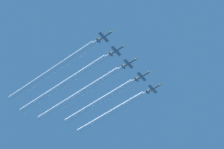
{
  "coord_description": "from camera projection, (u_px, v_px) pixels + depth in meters",
  "views": [
    {
      "loc": [
        137.17,
        93.27,
        2.2
      ],
      "look_at": [
        0.07,
        -13.64,
        227.75
      ],
      "focal_mm": 74.13,
      "sensor_mm": 36.0,
      "label": 1
    }
  ],
  "objects": [
    {
      "name": "smoke_trail_far_right",
      "position": [
        52.0,
        71.0,
        283.59
      ],
      "size": [
        3.8,
        72.11,
        3.8
      ],
      "color": "white"
    },
    {
      "name": "smoke_trail_inner_left",
      "position": [
        100.0,
        102.0,
        298.31
      ],
      "size": [
        3.8,
        57.28,
        3.8
      ],
      "color": "white"
    },
    {
      "name": "smoke_trail_center",
      "position": [
        79.0,
        94.0,
        294.7
      ],
      "size": [
        3.8,
        69.17,
        3.8
      ],
      "color": "white"
    },
    {
      "name": "jet_inner_right",
      "position": [
        117.0,
        50.0,
        273.44
      ],
      "size": [
        8.23,
        11.99,
        2.88
      ],
      "color": "slate"
    },
    {
      "name": "jet_center",
      "position": [
        130.0,
        63.0,
        279.69
      ],
      "size": [
        8.23,
        11.99,
        2.88
      ],
      "color": "slate"
    },
    {
      "name": "jet_far_right",
      "position": [
        105.0,
        36.0,
        268.02
      ],
      "size": [
        8.23,
        11.99,
        2.88
      ],
      "color": "slate"
    },
    {
      "name": "jet_far_left",
      "position": [
        154.0,
        88.0,
        291.25
      ],
      "size": [
        8.23,
        11.99,
        2.88
      ],
      "color": "slate"
    },
    {
      "name": "smoke_trail_far_left",
      "position": [
        111.0,
        113.0,
        303.92
      ],
      "size": [
        3.8,
        56.65,
        3.8
      ],
      "color": "white"
    },
    {
      "name": "smoke_trail_inner_right",
      "position": [
        64.0,
        84.0,
        289.3
      ],
      "size": [
        3.8,
        73.73,
        3.8
      ],
      "color": "white"
    },
    {
      "name": "jet_inner_left",
      "position": [
        143.0,
        76.0,
        285.52
      ],
      "size": [
        8.23,
        11.99,
        2.88
      ],
      "color": "slate"
    }
  ]
}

